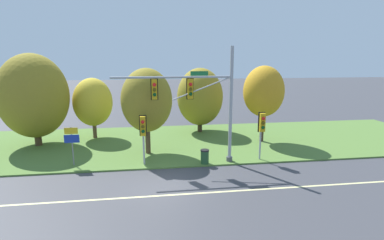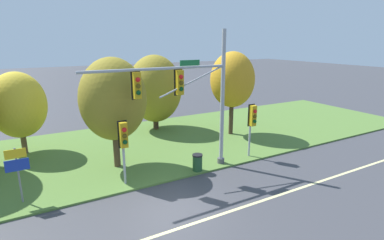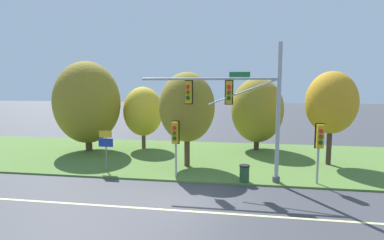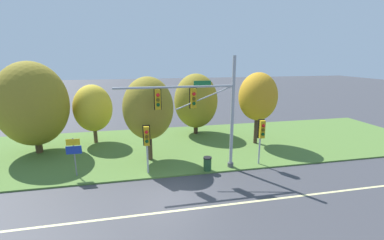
% 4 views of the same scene
% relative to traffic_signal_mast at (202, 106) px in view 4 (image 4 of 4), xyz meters
% --- Properties ---
extents(ground_plane, '(160.00, 160.00, 0.00)m').
position_rel_traffic_signal_mast_xyz_m(ground_plane, '(-2.55, -3.08, -4.40)').
color(ground_plane, '#3D3D42').
extents(lane_stripe, '(36.00, 0.16, 0.01)m').
position_rel_traffic_signal_mast_xyz_m(lane_stripe, '(-2.55, -4.28, -4.40)').
color(lane_stripe, beige).
rests_on(lane_stripe, ground).
extents(grass_verge, '(48.00, 11.50, 0.10)m').
position_rel_traffic_signal_mast_xyz_m(grass_verge, '(-2.55, 5.17, -4.35)').
color(grass_verge, '#517533').
rests_on(grass_verge, ground).
extents(traffic_signal_mast, '(7.65, 0.49, 7.46)m').
position_rel_traffic_signal_mast_xyz_m(traffic_signal_mast, '(0.00, 0.00, 0.00)').
color(traffic_signal_mast, '#9EA0A5').
rests_on(traffic_signal_mast, grass_verge).
extents(pedestrian_signal_near_kerb, '(0.46, 0.55, 3.26)m').
position_rel_traffic_signal_mast_xyz_m(pedestrian_signal_near_kerb, '(4.15, -0.09, -1.92)').
color(pedestrian_signal_near_kerb, '#9EA0A5').
rests_on(pedestrian_signal_near_kerb, grass_verge).
extents(pedestrian_signal_further_along, '(0.46, 0.55, 3.24)m').
position_rel_traffic_signal_mast_xyz_m(pedestrian_signal_further_along, '(-3.57, 0.03, -1.94)').
color(pedestrian_signal_further_along, '#9EA0A5').
rests_on(pedestrian_signal_further_along, grass_verge).
extents(route_sign_post, '(0.93, 0.08, 2.51)m').
position_rel_traffic_signal_mast_xyz_m(route_sign_post, '(-8.05, 0.66, -2.63)').
color(route_sign_post, slate).
rests_on(route_sign_post, grass_verge).
extents(tree_nearest_road, '(5.13, 5.13, 7.09)m').
position_rel_traffic_signal_mast_xyz_m(tree_nearest_road, '(-11.86, 5.69, -0.43)').
color(tree_nearest_road, '#4C3823').
rests_on(tree_nearest_road, grass_verge).
extents(tree_left_of_mast, '(3.23, 3.23, 5.11)m').
position_rel_traffic_signal_mast_xyz_m(tree_left_of_mast, '(-7.84, 7.35, -1.22)').
color(tree_left_of_mast, brown).
rests_on(tree_left_of_mast, grass_verge).
extents(tree_behind_signpost, '(3.56, 3.56, 6.07)m').
position_rel_traffic_signal_mast_xyz_m(tree_behind_signpost, '(-3.32, 2.49, -0.48)').
color(tree_behind_signpost, '#4C3823').
rests_on(tree_behind_signpost, grass_verge).
extents(tree_mid_verge, '(4.17, 4.17, 5.85)m').
position_rel_traffic_signal_mast_xyz_m(tree_mid_verge, '(1.43, 8.28, -1.07)').
color(tree_mid_verge, '#423021').
rests_on(tree_mid_verge, grass_verge).
extents(tree_tall_centre, '(3.24, 3.24, 6.14)m').
position_rel_traffic_signal_mast_xyz_m(tree_tall_centre, '(5.89, 4.31, -0.21)').
color(tree_tall_centre, '#423021').
rests_on(tree_tall_centre, grass_verge).
extents(trash_bin, '(0.56, 0.56, 0.93)m').
position_rel_traffic_signal_mast_xyz_m(trash_bin, '(0.32, -0.24, -3.83)').
color(trash_bin, '#234C28').
rests_on(trash_bin, grass_verge).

